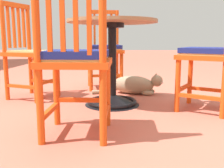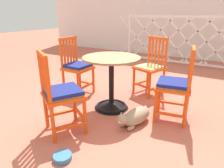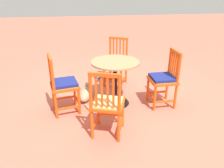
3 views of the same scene
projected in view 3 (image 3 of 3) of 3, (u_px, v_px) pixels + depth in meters
The scene contains 8 objects.
ground_plane at pixel (118, 98), 3.82m from camera, with size 24.00×24.00×0.00m, color #BC604C.
cafe_table at pixel (115, 87), 3.57m from camera, with size 0.76×0.76×0.73m.
orange_chair_facing_out at pixel (116, 63), 4.22m from camera, with size 0.54×0.54×0.91m.
orange_chair_near_fence at pixel (63, 85), 3.26m from camera, with size 0.47×0.47×0.91m.
orange_chair_at_corner at pixel (107, 105), 2.74m from camera, with size 0.51×0.51×0.91m.
orange_chair_tucked_in at pixel (164, 79), 3.46m from camera, with size 0.40×0.40×0.91m.
tabby_cat at pixel (86, 94), 3.78m from camera, with size 0.30×0.75×0.23m.
pet_water_bowl at pixel (98, 77), 4.67m from camera, with size 0.17×0.17×0.05m, color teal.
Camera 3 is at (0.63, 3.33, 1.79)m, focal length 35.00 mm.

